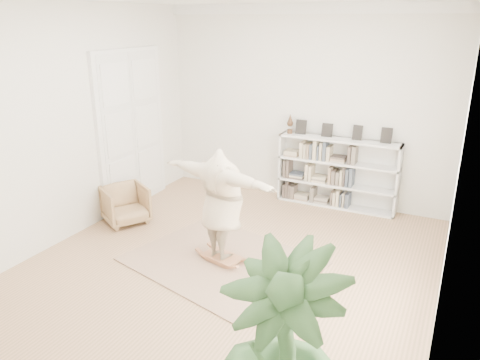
{
  "coord_description": "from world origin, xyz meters",
  "views": [
    {
      "loc": [
        2.75,
        -5.32,
        3.35
      ],
      "look_at": [
        -0.06,
        0.4,
        1.14
      ],
      "focal_mm": 35.0,
      "sensor_mm": 36.0,
      "label": 1
    }
  ],
  "objects_px": {
    "rocker_board": "(222,257)",
    "person": "(221,201)",
    "houseplant": "(280,357)",
    "bookshelf": "(337,174)",
    "armchair": "(125,204)"
  },
  "relations": [
    {
      "from": "rocker_board",
      "to": "person",
      "type": "bearing_deg",
      "value": 0.0
    },
    {
      "from": "person",
      "to": "rocker_board",
      "type": "bearing_deg",
      "value": -0.0
    },
    {
      "from": "houseplant",
      "to": "bookshelf",
      "type": "bearing_deg",
      "value": 100.39
    },
    {
      "from": "armchair",
      "to": "rocker_board",
      "type": "bearing_deg",
      "value": -72.57
    },
    {
      "from": "rocker_board",
      "to": "houseplant",
      "type": "distance_m",
      "value": 3.26
    },
    {
      "from": "bookshelf",
      "to": "houseplant",
      "type": "bearing_deg",
      "value": -79.61
    },
    {
      "from": "rocker_board",
      "to": "person",
      "type": "xyz_separation_m",
      "value": [
        0.0,
        0.0,
        0.87
      ]
    },
    {
      "from": "bookshelf",
      "to": "rocker_board",
      "type": "xyz_separation_m",
      "value": [
        -0.89,
        -2.83,
        -0.56
      ]
    },
    {
      "from": "bookshelf",
      "to": "rocker_board",
      "type": "relative_size",
      "value": 3.53
    },
    {
      "from": "armchair",
      "to": "houseplant",
      "type": "bearing_deg",
      "value": -96.32
    },
    {
      "from": "houseplant",
      "to": "rocker_board",
      "type": "bearing_deg",
      "value": 126.49
    },
    {
      "from": "bookshelf",
      "to": "person",
      "type": "bearing_deg",
      "value": -107.42
    },
    {
      "from": "bookshelf",
      "to": "person",
      "type": "relative_size",
      "value": 1.11
    },
    {
      "from": "armchair",
      "to": "person",
      "type": "height_order",
      "value": "person"
    },
    {
      "from": "rocker_board",
      "to": "person",
      "type": "distance_m",
      "value": 0.87
    }
  ]
}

